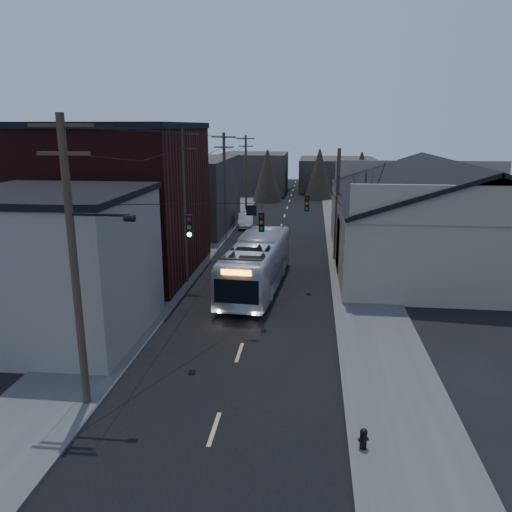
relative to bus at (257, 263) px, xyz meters
The scene contains 15 objects.
ground 17.52m from the bus, 89.15° to the right, with size 160.00×160.00×0.00m, color black.
road_surface 12.67m from the bus, 88.82° to the left, with size 9.00×110.00×0.02m, color black.
sidewalk_left 14.11m from the bus, 116.43° to the left, with size 4.00×110.00×0.12m, color #474744.
sidewalk_right 14.35m from the bus, 61.72° to the left, with size 4.00×110.00×0.12m, color #474744.
building_clapboard 12.29m from the bus, 136.01° to the right, with size 8.00×8.00×7.00m, color slate.
building_brick 10.62m from the bus, 165.28° to the left, with size 10.00×12.00×10.00m, color black.
building_left_far 20.82m from the bus, 116.47° to the left, with size 9.00×14.00×7.00m, color #2C2723.
warehouse 15.30m from the bus, 29.69° to the left, with size 16.16×20.60×7.73m.
building_far_left 47.92m from the bus, 96.88° to the left, with size 10.00×12.00×6.00m, color #2C2723.
building_far_right 53.07m from the bus, 82.14° to the left, with size 12.00×14.00×5.00m, color #2C2723.
bare_tree 7.49m from the bus, 20.74° to the left, with size 0.40×0.40×7.20m, color black.
utility_lines 8.00m from the bus, 113.08° to the left, with size 11.24×45.28×10.50m.
bus is the anchor object (origin of this frame).
parked_car 19.89m from the bus, 99.63° to the left, with size 1.48×4.24×1.40m, color #A3A5AA.
fire_hydrant 16.95m from the bus, 72.08° to the right, with size 0.35×0.24×0.71m.
Camera 1 is at (3.11, -12.76, 10.08)m, focal length 35.00 mm.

